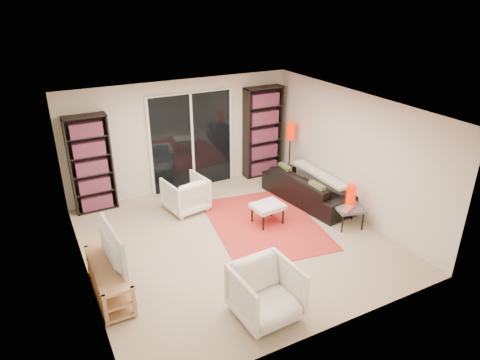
% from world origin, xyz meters
% --- Properties ---
extents(floor, '(5.00, 5.00, 0.00)m').
position_xyz_m(floor, '(0.00, 0.00, 0.00)').
color(floor, '#C1AB8A').
rests_on(floor, ground).
extents(wall_back, '(5.00, 0.02, 2.40)m').
position_xyz_m(wall_back, '(0.00, 2.50, 1.20)').
color(wall_back, beige).
rests_on(wall_back, ground).
extents(wall_front, '(5.00, 0.02, 2.40)m').
position_xyz_m(wall_front, '(0.00, -2.50, 1.20)').
color(wall_front, beige).
rests_on(wall_front, ground).
extents(wall_left, '(0.02, 5.00, 2.40)m').
position_xyz_m(wall_left, '(-2.50, 0.00, 1.20)').
color(wall_left, beige).
rests_on(wall_left, ground).
extents(wall_right, '(0.02, 5.00, 2.40)m').
position_xyz_m(wall_right, '(2.50, 0.00, 1.20)').
color(wall_right, beige).
rests_on(wall_right, ground).
extents(ceiling, '(5.00, 5.00, 0.02)m').
position_xyz_m(ceiling, '(0.00, 0.00, 2.40)').
color(ceiling, white).
rests_on(ceiling, wall_back).
extents(sliding_door, '(1.92, 0.08, 2.16)m').
position_xyz_m(sliding_door, '(0.20, 2.46, 1.05)').
color(sliding_door, white).
rests_on(sliding_door, ground).
extents(bookshelf_left, '(0.80, 0.30, 1.95)m').
position_xyz_m(bookshelf_left, '(-1.95, 2.33, 0.98)').
color(bookshelf_left, black).
rests_on(bookshelf_left, ground).
extents(bookshelf_right, '(0.90, 0.30, 2.10)m').
position_xyz_m(bookshelf_right, '(1.90, 2.33, 1.05)').
color(bookshelf_right, black).
rests_on(bookshelf_right, ground).
extents(tv_stand, '(0.44, 1.37, 0.50)m').
position_xyz_m(tv_stand, '(-2.27, -0.46, 0.26)').
color(tv_stand, tan).
rests_on(tv_stand, floor).
extents(tv, '(0.20, 1.03, 0.59)m').
position_xyz_m(tv, '(-2.25, -0.46, 0.79)').
color(tv, black).
rests_on(tv, tv_stand).
extents(rug, '(2.25, 2.81, 0.01)m').
position_xyz_m(rug, '(0.75, 0.24, 0.01)').
color(rug, red).
rests_on(rug, floor).
extents(sofa, '(1.10, 2.17, 0.61)m').
position_xyz_m(sofa, '(2.03, 0.66, 0.30)').
color(sofa, black).
rests_on(sofa, floor).
extents(armchair_back, '(0.87, 0.88, 0.70)m').
position_xyz_m(armchair_back, '(-0.36, 1.47, 0.35)').
color(armchair_back, white).
rests_on(armchair_back, floor).
extents(armchair_front, '(0.86, 0.88, 0.77)m').
position_xyz_m(armchair_front, '(-0.50, -1.89, 0.38)').
color(armchair_front, white).
rests_on(armchair_front, floor).
extents(ottoman, '(0.60, 0.51, 0.40)m').
position_xyz_m(ottoman, '(0.81, 0.25, 0.35)').
color(ottoman, white).
rests_on(ottoman, floor).
extents(side_table, '(0.61, 0.61, 0.40)m').
position_xyz_m(side_table, '(2.10, -0.52, 0.36)').
color(side_table, '#4C4C51').
rests_on(side_table, floor).
extents(laptop, '(0.40, 0.34, 0.03)m').
position_xyz_m(laptop, '(2.00, -0.65, 0.41)').
color(laptop, silver).
rests_on(laptop, side_table).
extents(table_lamp, '(0.17, 0.17, 0.39)m').
position_xyz_m(table_lamp, '(2.18, -0.44, 0.59)').
color(table_lamp, red).
rests_on(table_lamp, side_table).
extents(floor_lamp, '(0.21, 0.21, 1.38)m').
position_xyz_m(floor_lamp, '(2.27, 1.75, 1.05)').
color(floor_lamp, black).
rests_on(floor_lamp, floor).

